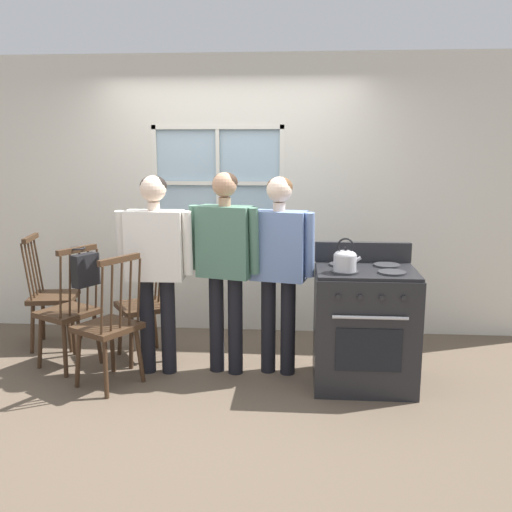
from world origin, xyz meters
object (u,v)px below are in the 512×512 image
(person_elderly_left, at_px, (155,255))
(kettle, at_px, (345,259))
(chair_near_stove, at_px, (110,327))
(potted_plant, at_px, (225,229))
(person_adult_right, at_px, (279,256))
(stove, at_px, (364,326))
(chair_by_window, at_px, (69,313))
(handbag, at_px, (85,269))
(chair_near_wall, at_px, (145,306))
(person_teen_center, at_px, (225,254))
(chair_center_cluster, at_px, (51,297))

(person_elderly_left, distance_m, kettle, 1.50)
(chair_near_stove, height_order, potted_plant, potted_plant)
(person_adult_right, bearing_deg, stove, -1.95)
(kettle, bearing_deg, person_elderly_left, 171.05)
(stove, xyz_separation_m, kettle, (-0.17, -0.13, 0.55))
(person_adult_right, height_order, stove, person_adult_right)
(person_elderly_left, relative_size, person_adult_right, 1.01)
(chair_by_window, relative_size, handbag, 3.41)
(chair_near_stove, relative_size, kettle, 4.24)
(chair_near_stove, relative_size, person_elderly_left, 0.65)
(chair_near_stove, xyz_separation_m, potted_plant, (0.73, 1.38, 0.56))
(kettle, distance_m, potted_plant, 1.70)
(chair_by_window, bearing_deg, person_adult_right, 119.47)
(person_adult_right, bearing_deg, kettle, -18.75)
(chair_near_stove, relative_size, stove, 0.97)
(chair_near_wall, distance_m, stove, 1.89)
(person_elderly_left, distance_m, stove, 1.74)
(potted_plant, distance_m, handbag, 1.52)
(chair_by_window, distance_m, person_elderly_left, 0.93)
(chair_near_wall, relative_size, person_teen_center, 0.64)
(chair_by_window, height_order, chair_near_wall, same)
(chair_by_window, bearing_deg, potted_plant, 160.11)
(chair_near_wall, height_order, chair_near_stove, same)
(chair_near_wall, xyz_separation_m, stove, (1.85, -0.41, -0.00))
(person_adult_right, bearing_deg, chair_near_stove, -152.40)
(person_elderly_left, relative_size, handbag, 5.28)
(chair_by_window, xyz_separation_m, handbag, (0.20, -0.11, 0.40))
(handbag, bearing_deg, kettle, -5.03)
(chair_near_wall, height_order, potted_plant, potted_plant)
(person_teen_center, xyz_separation_m, potted_plant, (-0.13, 1.04, 0.04))
(chair_near_stove, xyz_separation_m, person_elderly_left, (0.30, 0.29, 0.52))
(chair_by_window, distance_m, person_adult_right, 1.82)
(kettle, bearing_deg, handbag, 174.97)
(person_teen_center, xyz_separation_m, handbag, (-1.12, -0.10, -0.12))
(chair_center_cluster, xyz_separation_m, kettle, (2.62, -0.77, 0.55))
(person_adult_right, height_order, potted_plant, person_adult_right)
(person_teen_center, height_order, person_adult_right, person_teen_center)
(potted_plant, bearing_deg, chair_near_stove, -117.74)
(chair_center_cluster, distance_m, potted_plant, 1.75)
(chair_by_window, height_order, handbag, same)
(person_adult_right, distance_m, handbag, 1.55)
(potted_plant, bearing_deg, stove, -43.95)
(person_adult_right, height_order, kettle, person_adult_right)
(chair_near_stove, relative_size, handbag, 3.41)
(chair_near_stove, bearing_deg, stove, 126.26)
(chair_near_wall, distance_m, person_adult_right, 1.30)
(chair_near_wall, distance_m, person_teen_center, 0.95)
(chair_by_window, height_order, chair_center_cluster, same)
(chair_center_cluster, height_order, potted_plant, potted_plant)
(kettle, bearing_deg, chair_near_wall, 161.98)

